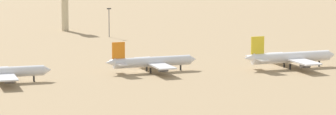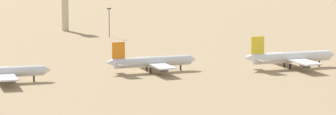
# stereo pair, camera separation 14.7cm
# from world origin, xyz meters

# --- Properties ---
(ground) EXTENTS (4000.00, 4000.00, 0.00)m
(ground) POSITION_xyz_m (0.00, 0.00, 0.00)
(ground) COLOR #9E8460
(parked_jet_red_3) EXTENTS (30.84, 25.93, 10.19)m
(parked_jet_red_3) POSITION_xyz_m (-47.79, -6.49, 3.34)
(parked_jet_red_3) COLOR silver
(parked_jet_red_3) RESTS_ON ground
(parked_jet_orange_4) EXTENTS (31.25, 26.11, 10.36)m
(parked_jet_orange_4) POSITION_xyz_m (1.65, -2.94, 3.39)
(parked_jet_orange_4) COLOR silver
(parked_jet_orange_4) RESTS_ON ground
(parked_jet_yellow_5) EXTENTS (33.95, 28.40, 11.25)m
(parked_jet_yellow_5) POSITION_xyz_m (47.70, -11.76, 3.69)
(parked_jet_yellow_5) COLOR white
(parked_jet_yellow_5) RESTS_ON ground
(light_pole_west) EXTENTS (1.80, 0.50, 12.59)m
(light_pole_west) POSITION_xyz_m (15.22, 90.62, 7.45)
(light_pole_west) COLOR #59595E
(light_pole_west) RESTS_ON ground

